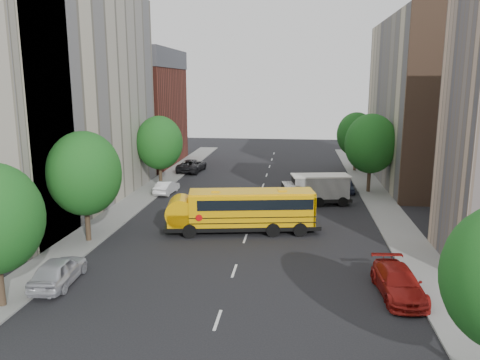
% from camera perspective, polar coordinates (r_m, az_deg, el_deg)
% --- Properties ---
extents(ground, '(120.00, 120.00, 0.00)m').
position_cam_1_polar(ground, '(36.13, 0.99, -6.13)').
color(ground, black).
rests_on(ground, ground).
extents(sidewalk_left, '(3.00, 80.00, 0.12)m').
position_cam_1_polar(sidewalk_left, '(43.42, -13.61, -3.31)').
color(sidewalk_left, slate).
rests_on(sidewalk_left, ground).
extents(sidewalk_right, '(3.00, 80.00, 0.12)m').
position_cam_1_polar(sidewalk_right, '(41.50, 17.78, -4.24)').
color(sidewalk_right, slate).
rests_on(sidewalk_right, ground).
extents(lane_markings, '(0.15, 64.00, 0.01)m').
position_cam_1_polar(lane_markings, '(45.71, 2.29, -2.29)').
color(lane_markings, silver).
rests_on(lane_markings, ground).
extents(building_left_cream, '(10.00, 26.00, 20.00)m').
position_cam_1_polar(building_left_cream, '(45.62, -21.56, 9.58)').
color(building_left_cream, '#BBAF96').
rests_on(building_left_cream, ground).
extents(building_left_redbrick, '(10.00, 15.00, 13.00)m').
position_cam_1_polar(building_left_redbrick, '(65.98, -12.24, 7.51)').
color(building_left_redbrick, maroon).
rests_on(building_left_redbrick, ground).
extents(building_right_far, '(10.00, 22.00, 18.00)m').
position_cam_1_polar(building_right_far, '(56.14, 22.13, 8.77)').
color(building_right_far, '#BFB395').
rests_on(building_right_far, ground).
extents(building_right_sidewall, '(10.10, 0.30, 18.00)m').
position_cam_1_polar(building_right_sidewall, '(45.61, 25.68, 7.98)').
color(building_right_sidewall, brown).
rests_on(building_right_sidewall, ground).
extents(street_tree_1, '(5.12, 5.12, 7.90)m').
position_cam_1_polar(street_tree_1, '(34.08, -18.45, 0.75)').
color(street_tree_1, '#38281C').
rests_on(street_tree_1, ground).
extents(street_tree_2, '(4.99, 4.99, 7.71)m').
position_cam_1_polar(street_tree_2, '(50.73, -9.81, 4.49)').
color(street_tree_2, '#38281C').
rests_on(street_tree_2, ground).
extents(street_tree_4, '(5.25, 5.25, 8.10)m').
position_cam_1_polar(street_tree_4, '(49.15, 15.66, 4.29)').
color(street_tree_4, '#38281C').
rests_on(street_tree_4, ground).
extents(street_tree_5, '(4.86, 4.86, 7.51)m').
position_cam_1_polar(street_tree_5, '(61.00, 13.98, 5.40)').
color(street_tree_5, '#38281C').
rests_on(street_tree_5, ground).
extents(school_bus, '(11.86, 4.53, 3.27)m').
position_cam_1_polar(school_bus, '(35.20, 0.10, -3.52)').
color(school_bus, black).
rests_on(school_bus, ground).
extents(safari_truck, '(6.85, 3.46, 2.80)m').
position_cam_1_polar(safari_truck, '(43.80, 9.18, -1.07)').
color(safari_truck, black).
rests_on(safari_truck, ground).
extents(parked_car_0, '(2.23, 4.82, 1.60)m').
position_cam_1_polar(parked_car_0, '(28.50, -21.26, -10.28)').
color(parked_car_0, '#BABAC2').
rests_on(parked_car_0, ground).
extents(parked_car_1, '(1.80, 4.14, 1.33)m').
position_cam_1_polar(parked_car_1, '(48.22, -8.93, -0.88)').
color(parked_car_1, white).
rests_on(parked_car_1, ground).
extents(parked_car_2, '(3.15, 5.99, 1.61)m').
position_cam_1_polar(parked_car_2, '(59.71, -5.89, 1.78)').
color(parked_car_2, black).
rests_on(parked_car_2, ground).
extents(parked_car_3, '(2.50, 5.30, 1.49)m').
position_cam_1_polar(parked_car_3, '(26.69, 18.75, -11.74)').
color(parked_car_3, maroon).
rests_on(parked_car_3, ground).
extents(parked_car_4, '(1.58, 3.77, 1.27)m').
position_cam_1_polar(parked_car_4, '(49.59, 12.86, -0.72)').
color(parked_car_4, '#313A57').
rests_on(parked_car_4, ground).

